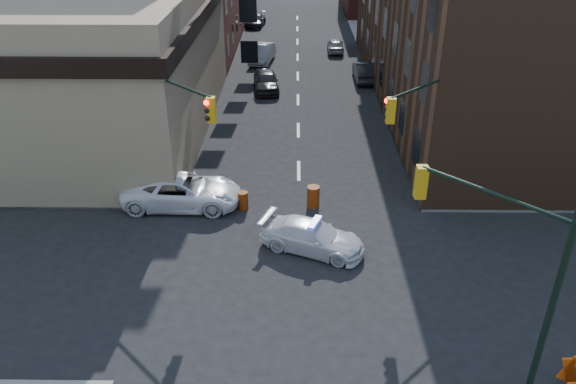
{
  "coord_description": "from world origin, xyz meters",
  "views": [
    {
      "loc": [
        -0.25,
        -18.31,
        14.05
      ],
      "look_at": [
        -0.52,
        3.45,
        2.2
      ],
      "focal_mm": 35.0,
      "sensor_mm": 36.0,
      "label": 1
    }
  ],
  "objects_px": {
    "parked_car_enear": "(365,71)",
    "barricade_nw_a": "(117,181)",
    "police_car": "(312,237)",
    "pickup": "(182,191)",
    "barrel_bank": "(243,200)",
    "pedestrian_a": "(99,167)",
    "pedestrian_b": "(77,158)",
    "parked_car_wnear": "(266,81)",
    "parked_car_wfar": "(262,53)",
    "barrel_road": "(313,197)"
  },
  "relations": [
    {
      "from": "police_car",
      "to": "barrel_bank",
      "type": "distance_m",
      "value": 4.88
    },
    {
      "from": "pickup",
      "to": "barrel_bank",
      "type": "distance_m",
      "value": 3.06
    },
    {
      "from": "pickup",
      "to": "parked_car_wnear",
      "type": "height_order",
      "value": "pickup"
    },
    {
      "from": "parked_car_wnear",
      "to": "parked_car_enear",
      "type": "xyz_separation_m",
      "value": [
        8.0,
        2.75,
        -0.01
      ]
    },
    {
      "from": "barrel_road",
      "to": "barricade_nw_a",
      "type": "distance_m",
      "value": 10.31
    },
    {
      "from": "pickup",
      "to": "parked_car_wnear",
      "type": "xyz_separation_m",
      "value": [
        3.3,
        18.12,
        -0.03
      ]
    },
    {
      "from": "barrel_road",
      "to": "barricade_nw_a",
      "type": "relative_size",
      "value": 0.98
    },
    {
      "from": "pickup",
      "to": "parked_car_enear",
      "type": "height_order",
      "value": "pickup"
    },
    {
      "from": "parked_car_wnear",
      "to": "barrel_road",
      "type": "height_order",
      "value": "parked_car_wnear"
    },
    {
      "from": "parked_car_wfar",
      "to": "barrel_bank",
      "type": "relative_size",
      "value": 5.38
    },
    {
      "from": "parked_car_wnear",
      "to": "parked_car_enear",
      "type": "relative_size",
      "value": 0.98
    },
    {
      "from": "police_car",
      "to": "parked_car_enear",
      "type": "distance_m",
      "value": 25.2
    },
    {
      "from": "pickup",
      "to": "pedestrian_a",
      "type": "distance_m",
      "value": 5.19
    },
    {
      "from": "police_car",
      "to": "parked_car_wnear",
      "type": "relative_size",
      "value": 1.01
    },
    {
      "from": "parked_car_wnear",
      "to": "parked_car_wfar",
      "type": "distance_m",
      "value": 8.14
    },
    {
      "from": "pedestrian_b",
      "to": "pickup",
      "type": "bearing_deg",
      "value": -49.3
    },
    {
      "from": "parked_car_enear",
      "to": "barrel_road",
      "type": "relative_size",
      "value": 4.22
    },
    {
      "from": "pickup",
      "to": "pedestrian_b",
      "type": "xyz_separation_m",
      "value": [
        -6.23,
        3.11,
        0.3
      ]
    },
    {
      "from": "police_car",
      "to": "barrel_road",
      "type": "bearing_deg",
      "value": 19.92
    },
    {
      "from": "pickup",
      "to": "pedestrian_b",
      "type": "relative_size",
      "value": 3.04
    },
    {
      "from": "police_car",
      "to": "pedestrian_a",
      "type": "bearing_deg",
      "value": 83.98
    },
    {
      "from": "barrel_bank",
      "to": "police_car",
      "type": "bearing_deg",
      "value": -46.89
    },
    {
      "from": "pickup",
      "to": "barrel_bank",
      "type": "xyz_separation_m",
      "value": [
        3.03,
        -0.28,
        -0.35
      ]
    },
    {
      "from": "barrel_bank",
      "to": "barricade_nw_a",
      "type": "bearing_deg",
      "value": 165.46
    },
    {
      "from": "parked_car_wnear",
      "to": "barrel_bank",
      "type": "bearing_deg",
      "value": -97.31
    },
    {
      "from": "pickup",
      "to": "barrel_road",
      "type": "distance_m",
      "value": 6.5
    },
    {
      "from": "barrel_bank",
      "to": "parked_car_wfar",
      "type": "bearing_deg",
      "value": 90.95
    },
    {
      "from": "police_car",
      "to": "barrel_road",
      "type": "xyz_separation_m",
      "value": [
        0.14,
        3.8,
        -0.12
      ]
    },
    {
      "from": "parked_car_enear",
      "to": "pedestrian_a",
      "type": "distance_m",
      "value": 24.7
    },
    {
      "from": "pedestrian_a",
      "to": "pedestrian_b",
      "type": "relative_size",
      "value": 1.0
    },
    {
      "from": "pedestrian_a",
      "to": "pedestrian_b",
      "type": "distance_m",
      "value": 1.81
    },
    {
      "from": "police_car",
      "to": "barrel_bank",
      "type": "height_order",
      "value": "police_car"
    },
    {
      "from": "parked_car_wfar",
      "to": "pedestrian_b",
      "type": "xyz_separation_m",
      "value": [
        -8.82,
        -23.12,
        0.3
      ]
    },
    {
      "from": "parked_car_enear",
      "to": "barrel_bank",
      "type": "bearing_deg",
      "value": 67.79
    },
    {
      "from": "parked_car_wfar",
      "to": "police_car",
      "type": "bearing_deg",
      "value": -75.05
    },
    {
      "from": "pickup",
      "to": "parked_car_wfar",
      "type": "distance_m",
      "value": 26.36
    },
    {
      "from": "parked_car_wnear",
      "to": "pedestrian_a",
      "type": "xyz_separation_m",
      "value": [
        -8.04,
        -16.03,
        0.34
      ]
    },
    {
      "from": "police_car",
      "to": "barrel_bank",
      "type": "bearing_deg",
      "value": 65.2
    },
    {
      "from": "parked_car_enear",
      "to": "barricade_nw_a",
      "type": "height_order",
      "value": "parked_car_enear"
    },
    {
      "from": "barrel_bank",
      "to": "parked_car_enear",
      "type": "bearing_deg",
      "value": 68.64
    },
    {
      "from": "police_car",
      "to": "pickup",
      "type": "relative_size",
      "value": 0.79
    },
    {
      "from": "parked_car_wnear",
      "to": "barrel_bank",
      "type": "distance_m",
      "value": 18.41
    },
    {
      "from": "parked_car_wfar",
      "to": "parked_car_enear",
      "type": "height_order",
      "value": "parked_car_wfar"
    },
    {
      "from": "pedestrian_a",
      "to": "parked_car_enear",
      "type": "bearing_deg",
      "value": 58.36
    },
    {
      "from": "barrel_bank",
      "to": "barricade_nw_a",
      "type": "height_order",
      "value": "barricade_nw_a"
    },
    {
      "from": "pickup",
      "to": "pedestrian_b",
      "type": "bearing_deg",
      "value": 64.54
    },
    {
      "from": "parked_car_wnear",
      "to": "barricade_nw_a",
      "type": "relative_size",
      "value": 4.03
    },
    {
      "from": "pedestrian_a",
      "to": "barricade_nw_a",
      "type": "bearing_deg",
      "value": -22.1
    },
    {
      "from": "parked_car_enear",
      "to": "parked_car_wnear",
      "type": "bearing_deg",
      "value": 18.15
    },
    {
      "from": "barrel_road",
      "to": "parked_car_wfar",
      "type": "bearing_deg",
      "value": 98.47
    }
  ]
}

